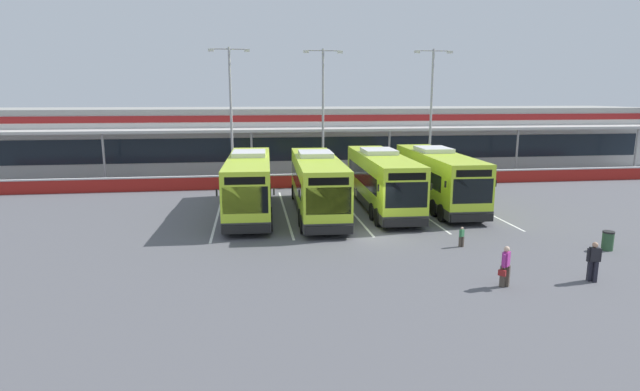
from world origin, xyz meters
TOP-DOWN VIEW (x-y plane):
  - ground_plane at (0.00, 0.00)m, footprint 200.00×200.00m
  - terminal_building at (-0.00, 26.91)m, footprint 70.00×13.00m
  - red_barrier_wall at (0.00, 14.50)m, footprint 60.00×0.40m
  - coach_bus_leftmost at (-6.41, 6.07)m, footprint 3.20×12.23m
  - coach_bus_left_centre at (-2.25, 5.31)m, footprint 3.20×12.23m
  - coach_bus_centre at (2.10, 6.27)m, footprint 3.20×12.23m
  - coach_bus_right_centre at (6.08, 6.83)m, footprint 3.20×12.23m
  - bay_stripe_far_west at (-8.40, 6.00)m, footprint 0.14×13.00m
  - bay_stripe_west at (-4.20, 6.00)m, footprint 0.14×13.00m
  - bay_stripe_mid_west at (0.00, 6.00)m, footprint 0.14×13.00m
  - bay_stripe_centre at (4.20, 6.00)m, footprint 0.14×13.00m
  - bay_stripe_mid_east at (8.40, 6.00)m, footprint 0.14×13.00m
  - pedestrian_with_handbag at (3.33, -7.91)m, footprint 0.59×0.55m
  - pedestrian_in_dark_coat at (7.07, -7.84)m, footprint 0.54×0.36m
  - pedestrian_child at (3.82, -2.69)m, footprint 0.32×0.22m
  - lamp_post_west at (-7.77, 16.67)m, footprint 3.24×0.28m
  - lamp_post_centre at (-0.20, 17.10)m, footprint 3.24×0.28m
  - lamp_post_east at (8.83, 16.03)m, footprint 3.24×0.28m
  - litter_bin at (10.52, -4.15)m, footprint 0.54×0.54m

SIDE VIEW (x-z plane):
  - ground_plane at x=0.00m, z-range 0.00..0.00m
  - bay_stripe_far_west at x=-8.40m, z-range 0.00..0.01m
  - bay_stripe_west at x=-4.20m, z-range 0.00..0.01m
  - bay_stripe_mid_west at x=0.00m, z-range 0.00..0.01m
  - bay_stripe_centre at x=4.20m, z-range 0.00..0.01m
  - bay_stripe_mid_east at x=8.40m, z-range 0.00..0.01m
  - litter_bin at x=10.52m, z-range 0.00..0.93m
  - pedestrian_child at x=3.82m, z-range 0.04..1.04m
  - red_barrier_wall at x=0.00m, z-range 0.01..1.10m
  - pedestrian_with_handbag at x=3.33m, z-range 0.05..1.67m
  - pedestrian_in_dark_coat at x=7.07m, z-range 0.06..1.68m
  - coach_bus_leftmost at x=-6.41m, z-range -0.10..3.68m
  - coach_bus_left_centre at x=-2.25m, z-range -0.10..3.68m
  - coach_bus_centre at x=2.10m, z-range -0.10..3.68m
  - coach_bus_right_centre at x=6.08m, z-range -0.10..3.68m
  - terminal_building at x=0.00m, z-range 0.01..6.01m
  - lamp_post_west at x=-7.77m, z-range 0.79..11.79m
  - lamp_post_centre at x=-0.20m, z-range 0.79..11.79m
  - lamp_post_east at x=8.83m, z-range 0.79..11.79m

